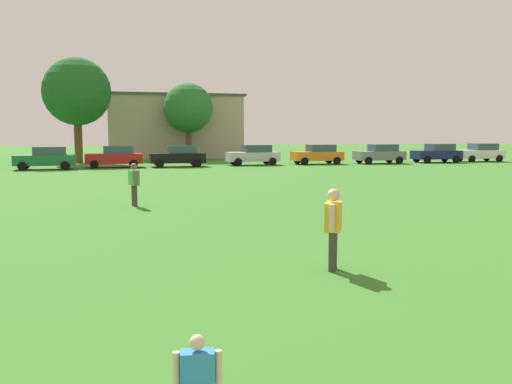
# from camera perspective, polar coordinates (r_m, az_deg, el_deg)

# --- Properties ---
(ground_plane) EXTENTS (160.00, 160.00, 0.00)m
(ground_plane) POSITION_cam_1_polar(r_m,az_deg,el_deg) (30.47, -13.02, 0.71)
(ground_plane) COLOR #387528
(child_kite_flyer) EXTENTS (0.46, 0.23, 0.97)m
(child_kite_flyer) POSITION_cam_1_polar(r_m,az_deg,el_deg) (5.56, -5.97, -18.08)
(child_kite_flyer) COLOR #8C7259
(child_kite_flyer) RESTS_ON ground
(adult_bystander) EXTENTS (0.53, 0.72, 1.69)m
(adult_bystander) POSITION_cam_1_polar(r_m,az_deg,el_deg) (11.57, 7.87, -3.07)
(adult_bystander) COLOR #3F3833
(adult_bystander) RESTS_ON ground
(bystander_near_trees) EXTENTS (0.41, 0.77, 1.64)m
(bystander_near_trees) POSITION_cam_1_polar(r_m,az_deg,el_deg) (21.76, -12.31, 1.14)
(bystander_near_trees) COLOR #3F3833
(bystander_near_trees) RESTS_ON ground
(parked_car_green_0) EXTENTS (4.30, 2.02, 1.68)m
(parked_car_green_0) POSITION_cam_1_polar(r_m,az_deg,el_deg) (44.24, -20.60, 3.27)
(parked_car_green_0) COLOR #196B38
(parked_car_green_0) RESTS_ON ground
(parked_car_red_1) EXTENTS (4.30, 2.02, 1.68)m
(parked_car_red_1) POSITION_cam_1_polar(r_m,az_deg,el_deg) (45.02, -14.17, 3.52)
(parked_car_red_1) COLOR red
(parked_car_red_1) RESTS_ON ground
(parked_car_black_2) EXTENTS (4.30, 2.02, 1.68)m
(parked_car_black_2) POSITION_cam_1_polar(r_m,az_deg,el_deg) (45.04, -7.90, 3.65)
(parked_car_black_2) COLOR black
(parked_car_black_2) RESTS_ON ground
(parked_car_silver_3) EXTENTS (4.30, 2.02, 1.68)m
(parked_car_silver_3) POSITION_cam_1_polar(r_m,az_deg,el_deg) (46.86, -0.23, 3.81)
(parked_car_silver_3) COLOR silver
(parked_car_silver_3) RESTS_ON ground
(parked_car_orange_4) EXTENTS (4.30, 2.02, 1.68)m
(parked_car_orange_4) POSITION_cam_1_polar(r_m,az_deg,el_deg) (48.45, 6.34, 3.85)
(parked_car_orange_4) COLOR orange
(parked_car_orange_4) RESTS_ON ground
(parked_car_gray_5) EXTENTS (4.30, 2.02, 1.68)m
(parked_car_gray_5) POSITION_cam_1_polar(r_m,az_deg,el_deg) (50.17, 12.53, 3.83)
(parked_car_gray_5) COLOR slate
(parked_car_gray_5) RESTS_ON ground
(parked_car_navy_6) EXTENTS (4.30, 2.02, 1.68)m
(parked_car_navy_6) POSITION_cam_1_polar(r_m,az_deg,el_deg) (53.17, 17.97, 3.80)
(parked_car_navy_6) COLOR #141E4C
(parked_car_navy_6) RESTS_ON ground
(parked_car_white_7) EXTENTS (4.30, 2.02, 1.68)m
(parked_car_white_7) POSITION_cam_1_polar(r_m,az_deg,el_deg) (56.16, 21.89, 3.77)
(parked_car_white_7) COLOR white
(parked_car_white_7) RESTS_ON ground
(tree_center) EXTENTS (5.94, 5.94, 9.25)m
(tree_center) POSITION_cam_1_polar(r_m,az_deg,el_deg) (52.41, -17.79, 9.67)
(tree_center) COLOR brown
(tree_center) RESTS_ON ground
(tree_far_right) EXTENTS (4.79, 4.79, 7.46)m
(tree_far_right) POSITION_cam_1_polar(r_m,az_deg,el_deg) (55.35, -6.92, 8.47)
(tree_far_right) COLOR brown
(tree_far_right) RESTS_ON ground
(house_left) EXTENTS (14.11, 8.07, 6.62)m
(house_left) POSITION_cam_1_polar(r_m,az_deg,el_deg) (60.65, -8.40, 6.63)
(house_left) COLOR tan
(house_left) RESTS_ON ground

